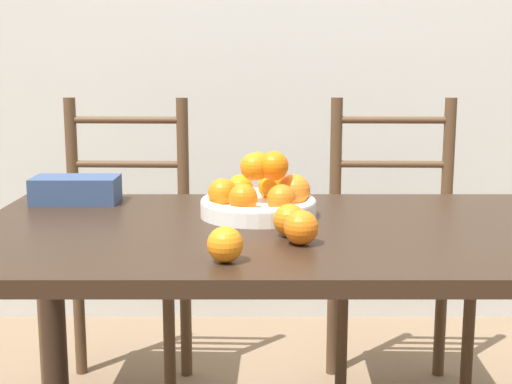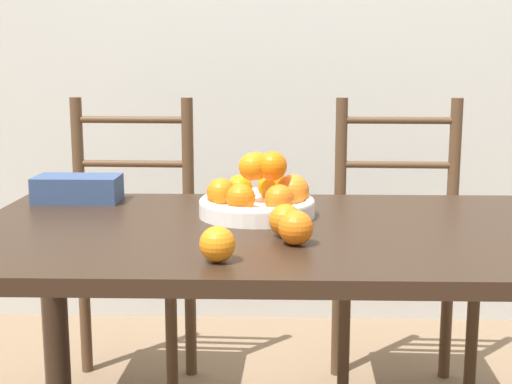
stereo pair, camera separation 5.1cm
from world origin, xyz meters
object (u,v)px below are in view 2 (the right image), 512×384
object	(u,v)px
fruit_bowl	(259,197)
orange_loose_2	(296,228)
orange_loose_0	(285,220)
chair_left	(126,258)
chair_right	(400,260)
book_stack	(78,189)
orange_loose_1	(217,244)

from	to	relation	value
fruit_bowl	orange_loose_2	size ratio (longest dim) A/B	3.90
orange_loose_0	chair_left	world-z (taller)	chair_left
orange_loose_2	chair_right	xyz separation A→B (m)	(0.36, 0.83, -0.30)
orange_loose_0	chair_right	size ratio (longest dim) A/B	0.07
orange_loose_0	chair_left	bearing A→B (deg)	123.99
chair_left	book_stack	xyz separation A→B (m)	(-0.04, -0.39, 0.30)
book_stack	orange_loose_2	bearing A→B (deg)	-37.76
orange_loose_1	orange_loose_2	distance (m)	0.20
fruit_bowl	chair_left	bearing A→B (deg)	129.00
chair_right	book_stack	size ratio (longest dim) A/B	4.38
chair_left	chair_right	world-z (taller)	same
fruit_bowl	book_stack	xyz separation A→B (m)	(-0.49, 0.17, -0.01)
fruit_bowl	orange_loose_2	world-z (taller)	fruit_bowl
orange_loose_1	book_stack	bearing A→B (deg)	126.35
orange_loose_1	orange_loose_2	bearing A→B (deg)	40.89
chair_left	orange_loose_0	bearing A→B (deg)	-53.82
chair_left	orange_loose_1	bearing A→B (deg)	-66.07
orange_loose_1	chair_left	world-z (taller)	chair_left
fruit_bowl	chair_right	distance (m)	0.78
fruit_bowl	orange_loose_1	size ratio (longest dim) A/B	4.11
orange_loose_0	orange_loose_2	size ratio (longest dim) A/B	0.98
chair_left	orange_loose_2	bearing A→B (deg)	-55.11
orange_loose_0	book_stack	distance (m)	0.67
orange_loose_0	chair_right	distance (m)	0.91
fruit_bowl	chair_left	xyz separation A→B (m)	(-0.45, 0.56, -0.31)
orange_loose_1	chair_right	size ratio (longest dim) A/B	0.07
orange_loose_2	chair_left	bearing A→B (deg)	122.69
orange_loose_2	book_stack	size ratio (longest dim) A/B	0.32
chair_right	book_stack	world-z (taller)	chair_right
orange_loose_0	chair_left	size ratio (longest dim) A/B	0.07
orange_loose_1	chair_left	size ratio (longest dim) A/B	0.07
chair_left	chair_right	xyz separation A→B (m)	(0.90, 0.00, 0.00)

